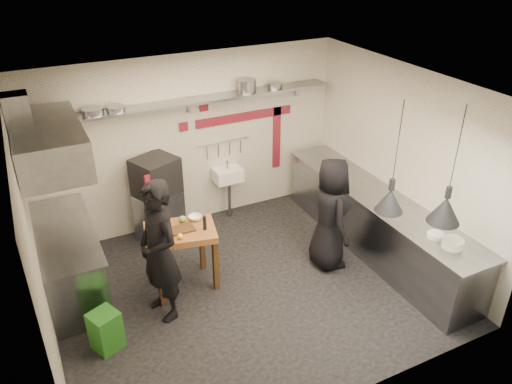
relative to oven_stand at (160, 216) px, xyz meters
name	(u,v)px	position (x,y,z in m)	size (l,w,h in m)	color
floor	(248,288)	(0.70, -1.75, -0.40)	(5.00, 5.00, 0.00)	black
ceiling	(246,91)	(0.70, -1.75, 2.40)	(5.00, 5.00, 0.00)	beige
wall_back	(190,142)	(0.70, 0.35, 1.00)	(5.00, 0.04, 2.80)	silver
wall_front	(344,300)	(0.70, -3.85, 1.00)	(5.00, 0.04, 2.80)	silver
wall_left	(34,251)	(-1.80, -1.75, 1.00)	(0.04, 4.20, 2.80)	silver
wall_right	(403,163)	(3.20, -1.75, 1.00)	(0.04, 4.20, 2.80)	silver
red_band_horiz	(245,117)	(1.65, 0.33, 1.28)	(1.70, 0.02, 0.14)	maroon
red_band_vert	(277,138)	(2.25, 0.33, 0.80)	(0.14, 0.02, 1.10)	maroon
red_tile_a	(204,107)	(0.95, 0.33, 1.55)	(0.14, 0.02, 0.14)	maroon
red_tile_b	(184,127)	(0.60, 0.33, 1.28)	(0.14, 0.02, 0.14)	maroon
back_shelf	(191,101)	(0.70, 0.17, 1.72)	(4.60, 0.34, 0.04)	slate
shelf_bracket_left	(57,124)	(-1.20, 0.32, 1.62)	(0.04, 0.06, 0.24)	slate
shelf_bracket_mid	(188,105)	(0.70, 0.32, 1.62)	(0.04, 0.06, 0.24)	slate
shelf_bracket_right	(296,89)	(2.60, 0.32, 1.62)	(0.04, 0.06, 0.24)	slate
pan_far_left	(93,111)	(-0.73, 0.17, 1.79)	(0.30, 0.30, 0.09)	slate
pan_mid_left	(116,109)	(-0.41, 0.17, 1.78)	(0.26, 0.26, 0.07)	slate
stock_pot	(247,86)	(1.62, 0.17, 1.84)	(0.28, 0.28, 0.20)	slate
pan_right	(275,85)	(2.11, 0.17, 1.78)	(0.25, 0.25, 0.08)	slate
oven_stand	(160,216)	(0.00, 0.00, 0.00)	(0.60, 0.55, 0.80)	slate
combi_oven	(156,176)	(0.01, 0.02, 0.69)	(0.60, 0.56, 0.58)	black
oven_door	(161,184)	(0.00, -0.26, 0.69)	(0.54, 0.03, 0.46)	maroon
oven_glass	(162,184)	(0.02, -0.25, 0.69)	(0.37, 0.02, 0.34)	black
hand_sink	(228,175)	(1.25, 0.17, 0.38)	(0.46, 0.34, 0.22)	white
sink_tap	(227,165)	(1.25, 0.17, 0.56)	(0.03, 0.03, 0.14)	slate
sink_drain	(229,199)	(1.25, 0.13, -0.06)	(0.06, 0.06, 0.66)	slate
utensil_rail	(223,142)	(1.25, 0.31, 0.92)	(0.02, 0.02, 0.90)	slate
counter_right	(376,224)	(2.85, -1.75, 0.05)	(0.70, 3.80, 0.90)	slate
counter_right_top	(379,197)	(2.85, -1.75, 0.52)	(0.76, 3.90, 0.03)	slate
plate_stack	(452,243)	(2.82, -3.19, 0.59)	(0.26, 0.26, 0.11)	white
small_bowl_right	(436,235)	(2.80, -2.93, 0.56)	(0.22, 0.22, 0.05)	white
counter_left	(70,262)	(-1.45, -0.70, 0.05)	(0.70, 1.90, 0.90)	slate
counter_left_top	(63,233)	(-1.45, -0.70, 0.52)	(0.76, 2.00, 0.03)	slate
extractor_hood	(49,144)	(-1.40, -0.70, 1.75)	(0.78, 1.60, 0.50)	slate
hood_duct	(18,115)	(-1.65, -0.70, 2.15)	(0.28, 0.28, 0.50)	slate
green_bin	(106,330)	(-1.26, -1.99, -0.15)	(0.31, 0.31, 0.50)	#1F5D18
prep_table	(182,258)	(-0.07, -1.30, 0.06)	(0.92, 0.64, 0.92)	brown
cutting_board	(182,229)	(-0.04, -1.32, 0.53)	(0.31, 0.22, 0.03)	#442A15
pepper_mill	(205,223)	(0.23, -1.44, 0.62)	(0.05, 0.05, 0.20)	black
lemon_a	(169,235)	(-0.26, -1.44, 0.56)	(0.08, 0.08, 0.08)	yellow
lemon_b	(180,236)	(-0.13, -1.51, 0.56)	(0.07, 0.07, 0.07)	yellow
veg_ball	(182,219)	(0.03, -1.15, 0.57)	(0.10, 0.10, 0.10)	#609C46
steel_tray	(157,229)	(-0.34, -1.18, 0.54)	(0.16, 0.11, 0.03)	slate
bowl	(195,218)	(0.20, -1.15, 0.55)	(0.18, 0.18, 0.06)	white
heat_lamp_near	(396,158)	(2.09, -2.78, 1.71)	(0.34, 0.34, 1.38)	black
heat_lamp_far	(454,166)	(2.58, -3.18, 1.68)	(0.39, 0.39, 1.44)	black
chef_left	(159,252)	(-0.46, -1.71, 0.54)	(0.69, 0.45, 1.89)	black
chef_right	(330,214)	(2.01, -1.73, 0.44)	(0.82, 0.53, 1.68)	black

